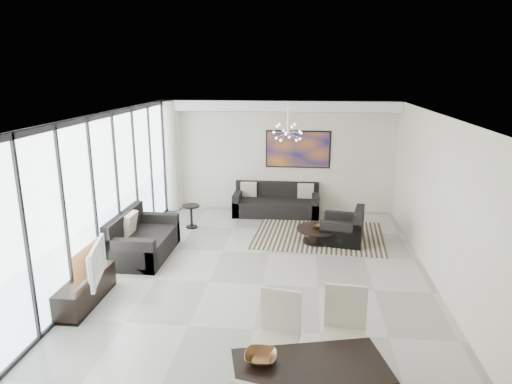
# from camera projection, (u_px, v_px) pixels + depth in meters

# --- Properties ---
(room_shell) EXTENTS (6.00, 9.00, 2.90)m
(room_shell) POSITION_uv_depth(u_px,v_px,m) (290.00, 206.00, 7.56)
(room_shell) COLOR #A8A39B
(room_shell) RESTS_ON ground
(window_wall) EXTENTS (0.37, 8.95, 2.90)m
(window_wall) POSITION_uv_depth(u_px,v_px,m) (99.00, 200.00, 7.90)
(window_wall) COLOR silver
(window_wall) RESTS_ON floor
(soffit) EXTENTS (5.98, 0.40, 0.26)m
(soffit) POSITION_uv_depth(u_px,v_px,m) (279.00, 106.00, 11.39)
(soffit) COLOR white
(soffit) RESTS_ON room_shell
(painting) EXTENTS (1.68, 0.04, 0.98)m
(painting) POSITION_uv_depth(u_px,v_px,m) (298.00, 149.00, 11.80)
(painting) COLOR #C5681B
(painting) RESTS_ON room_shell
(chandelier) EXTENTS (0.66, 0.66, 0.71)m
(chandelier) POSITION_uv_depth(u_px,v_px,m) (288.00, 132.00, 9.74)
(chandelier) COLOR silver
(chandelier) RESTS_ON room_shell
(rug) EXTENTS (3.02, 2.40, 0.01)m
(rug) POSITION_uv_depth(u_px,v_px,m) (319.00, 235.00, 10.37)
(rug) COLOR black
(rug) RESTS_ON floor
(coffee_table) EXTENTS (0.93, 0.93, 0.32)m
(coffee_table) POSITION_uv_depth(u_px,v_px,m) (318.00, 234.00, 9.92)
(coffee_table) COLOR black
(coffee_table) RESTS_ON floor
(bowl_coffee) EXTENTS (0.22, 0.22, 0.07)m
(bowl_coffee) POSITION_uv_depth(u_px,v_px,m) (317.00, 226.00, 9.88)
(bowl_coffee) COLOR brown
(bowl_coffee) RESTS_ON coffee_table
(sofa_main) EXTENTS (2.18, 0.89, 0.79)m
(sofa_main) POSITION_uv_depth(u_px,v_px,m) (276.00, 204.00, 11.82)
(sofa_main) COLOR black
(sofa_main) RESTS_ON floor
(loveseat) EXTENTS (1.00, 1.78, 0.89)m
(loveseat) POSITION_uv_depth(u_px,v_px,m) (141.00, 241.00, 9.17)
(loveseat) COLOR black
(loveseat) RESTS_ON floor
(armchair) EXTENTS (1.01, 1.05, 0.77)m
(armchair) POSITION_uv_depth(u_px,v_px,m) (344.00, 230.00, 9.91)
(armchair) COLOR black
(armchair) RESTS_ON floor
(side_table) EXTENTS (0.40, 0.40, 0.55)m
(side_table) POSITION_uv_depth(u_px,v_px,m) (191.00, 212.00, 10.80)
(side_table) COLOR black
(side_table) RESTS_ON floor
(tv_console) EXTENTS (0.40, 1.42, 0.44)m
(tv_console) POSITION_uv_depth(u_px,v_px,m) (86.00, 290.00, 7.31)
(tv_console) COLOR black
(tv_console) RESTS_ON floor
(television) EXTENTS (0.38, 1.02, 0.59)m
(television) POSITION_uv_depth(u_px,v_px,m) (91.00, 263.00, 7.10)
(television) COLOR gray
(television) RESTS_ON tv_console
(dining_table) EXTENTS (1.75, 1.16, 0.67)m
(dining_table) POSITION_uv_depth(u_px,v_px,m) (310.00, 372.00, 4.78)
(dining_table) COLOR black
(dining_table) RESTS_ON floor
(dining_chair_nw) EXTENTS (0.58, 0.58, 1.08)m
(dining_chair_nw) POSITION_uv_depth(u_px,v_px,m) (278.00, 328.00, 5.52)
(dining_chair_nw) COLOR beige
(dining_chair_nw) RESTS_ON floor
(dining_chair_ne) EXTENTS (0.55, 0.55, 1.12)m
(dining_chair_ne) POSITION_uv_depth(u_px,v_px,m) (345.00, 325.00, 5.54)
(dining_chair_ne) COLOR beige
(dining_chair_ne) RESTS_ON floor
(bowl_dining) EXTENTS (0.36, 0.36, 0.08)m
(bowl_dining) POSITION_uv_depth(u_px,v_px,m) (261.00, 357.00, 4.81)
(bowl_dining) COLOR brown
(bowl_dining) RESTS_ON dining_table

